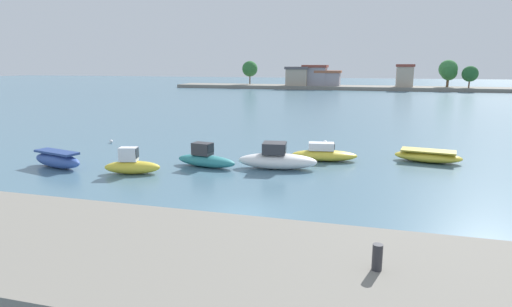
# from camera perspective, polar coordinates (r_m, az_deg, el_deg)

# --- Properties ---
(ground_plane) EXTENTS (400.00, 400.00, 0.00)m
(ground_plane) POSITION_cam_1_polar(r_m,az_deg,el_deg) (20.99, -2.12, -8.22)
(ground_plane) COLOR slate
(seawall_embankment) EXTENTS (99.12, 6.10, 2.45)m
(seawall_embankment) POSITION_cam_1_polar(r_m,az_deg,el_deg) (12.70, -15.63, -16.76)
(seawall_embankment) COLOR gray
(seawall_embankment) RESTS_ON ground
(mooring_bollard) EXTENTS (0.24, 0.24, 0.64)m
(mooring_bollard) POSITION_cam_1_polar(r_m,az_deg,el_deg) (10.72, 15.83, -13.13)
(mooring_bollard) COLOR #2D2D33
(mooring_bollard) RESTS_ON seawall_embankment
(moored_boat_0) EXTENTS (4.69, 2.39, 1.19)m
(moored_boat_0) POSITION_cam_1_polar(r_m,az_deg,el_deg) (33.25, -24.91, -0.74)
(moored_boat_0) COLOR #3856A8
(moored_boat_0) RESTS_ON ground
(moored_boat_1) EXTENTS (3.89, 2.11, 1.79)m
(moored_boat_1) POSITION_cam_1_polar(r_m,az_deg,el_deg) (29.67, -16.20, -1.48)
(moored_boat_1) COLOR yellow
(moored_boat_1) RESTS_ON ground
(moored_boat_2) EXTENTS (4.78, 2.12, 1.71)m
(moored_boat_2) POSITION_cam_1_polar(r_m,az_deg,el_deg) (30.62, -6.73, -0.71)
(moored_boat_2) COLOR teal
(moored_boat_2) RESTS_ON ground
(moored_boat_3) EXTENTS (5.71, 2.50, 1.85)m
(moored_boat_3) POSITION_cam_1_polar(r_m,az_deg,el_deg) (29.86, 2.80, -0.77)
(moored_boat_3) COLOR white
(moored_boat_3) RESTS_ON ground
(moored_boat_4) EXTENTS (5.10, 2.35, 1.38)m
(moored_boat_4) POSITION_cam_1_polar(r_m,az_deg,el_deg) (32.73, 9.01, -0.09)
(moored_boat_4) COLOR yellow
(moored_boat_4) RESTS_ON ground
(moored_boat_5) EXTENTS (4.98, 2.57, 0.91)m
(moored_boat_5) POSITION_cam_1_polar(r_m,az_deg,el_deg) (34.37, 21.88, -0.34)
(moored_boat_5) COLOR yellow
(moored_boat_5) RESTS_ON ground
(mooring_buoy_0) EXTENTS (0.31, 0.31, 0.31)m
(mooring_buoy_0) POSITION_cam_1_polar(r_m,az_deg,el_deg) (41.70, -18.70, 1.53)
(mooring_buoy_0) COLOR white
(mooring_buoy_0) RESTS_ON ground
(mooring_buoy_1) EXTENTS (0.41, 0.41, 0.41)m
(mooring_buoy_1) POSITION_cam_1_polar(r_m,az_deg,el_deg) (39.17, 9.18, 1.45)
(mooring_buoy_1) COLOR white
(mooring_buoy_1) RESTS_ON ground
(distant_shoreline) EXTENTS (103.72, 10.66, 8.11)m
(distant_shoreline) POSITION_cam_1_polar(r_m,az_deg,el_deg) (124.51, 13.96, 9.39)
(distant_shoreline) COLOR gray
(distant_shoreline) RESTS_ON ground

